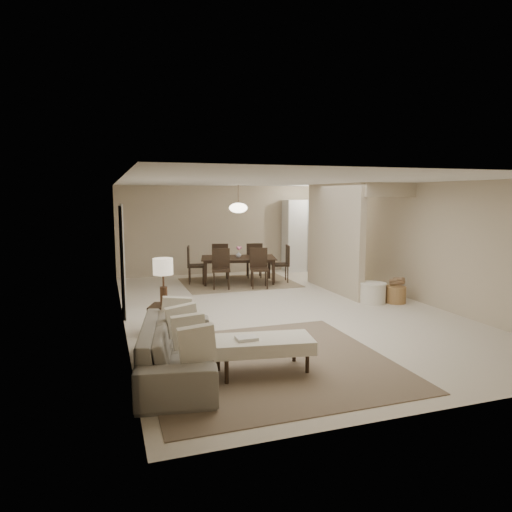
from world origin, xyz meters
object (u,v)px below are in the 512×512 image
object	(u,v)px
sofa	(178,349)
side_table	(164,320)
pantry_cabinet	(304,235)
dining_table	(239,270)
ottoman_bench	(262,345)
round_pouf	(373,293)
wicker_basket	(396,295)

from	to	relation	value
sofa	side_table	world-z (taller)	sofa
pantry_cabinet	sofa	bearing A→B (deg)	-125.29
dining_table	ottoman_bench	bearing A→B (deg)	-90.43
side_table	dining_table	distance (m)	4.47
pantry_cabinet	round_pouf	world-z (taller)	pantry_cabinet
wicker_basket	dining_table	world-z (taller)	dining_table
sofa	side_table	bearing A→B (deg)	8.29
side_table	round_pouf	xyz separation A→B (m)	(4.42, 0.81, -0.03)
pantry_cabinet	ottoman_bench	xyz separation A→B (m)	(-3.78, -7.08, -0.69)
pantry_cabinet	ottoman_bench	world-z (taller)	pantry_cabinet
round_pouf	side_table	bearing A→B (deg)	-169.62
ottoman_bench	side_table	xyz separation A→B (m)	(-0.97, 2.02, -0.12)
ottoman_bench	wicker_basket	distance (m)	4.73
sofa	ottoman_bench	size ratio (longest dim) A/B	1.68
side_table	wicker_basket	world-z (taller)	side_table
pantry_cabinet	sofa	xyz separation A→B (m)	(-4.80, -6.78, -0.72)
ottoman_bench	wicker_basket	world-z (taller)	ottoman_bench
pantry_cabinet	wicker_basket	size ratio (longest dim) A/B	5.12
sofa	wicker_basket	xyz separation A→B (m)	(4.92, 2.38, -0.15)
ottoman_bench	side_table	world-z (taller)	side_table
side_table	dining_table	size ratio (longest dim) A/B	0.26
sofa	dining_table	size ratio (longest dim) A/B	1.20
round_pouf	wicker_basket	distance (m)	0.48
side_table	round_pouf	world-z (taller)	side_table
sofa	dining_table	world-z (taller)	dining_table
pantry_cabinet	dining_table	size ratio (longest dim) A/B	1.12
pantry_cabinet	round_pouf	distance (m)	4.34
ottoman_bench	dining_table	world-z (taller)	dining_table
round_pouf	dining_table	size ratio (longest dim) A/B	0.29
dining_table	pantry_cabinet	bearing A→B (deg)	40.92
round_pouf	pantry_cabinet	bearing A→B (deg)	85.52
ottoman_bench	dining_table	distance (m)	5.98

